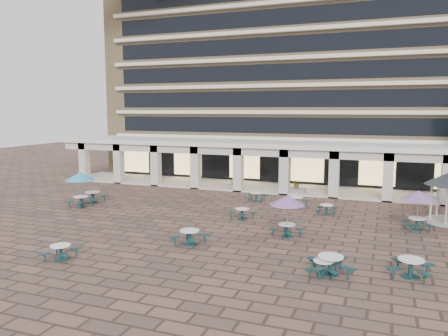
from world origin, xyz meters
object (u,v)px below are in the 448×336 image
at_px(planter_left, 234,185).
at_px(planter_right, 297,188).
at_px(picnic_table_1, 190,236).
at_px(picnic_table_2, 323,266).

xyz_separation_m(planter_left, planter_right, (5.84, -0.00, 0.11)).
distance_m(picnic_table_1, planter_right, 16.61).
bearing_deg(planter_left, planter_right, -0.00).
relative_size(picnic_table_1, picnic_table_2, 1.33).
height_order(picnic_table_1, planter_left, planter_left).
xyz_separation_m(picnic_table_2, planter_left, (-10.68, 18.34, 0.06)).
relative_size(picnic_table_2, planter_left, 1.01).
bearing_deg(picnic_table_2, planter_left, 121.62).
relative_size(picnic_table_1, planter_right, 1.34).
bearing_deg(planter_left, picnic_table_1, -78.98).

